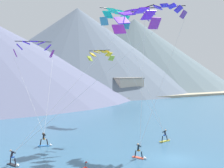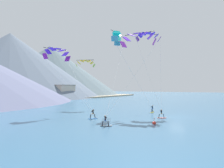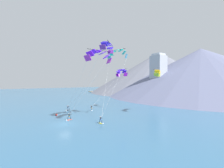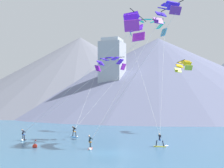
# 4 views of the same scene
# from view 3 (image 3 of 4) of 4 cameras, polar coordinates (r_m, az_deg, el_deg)

# --- Properties ---
(ground_plane) EXTENTS (400.00, 400.00, 0.00)m
(ground_plane) POSITION_cam_3_polar(r_m,az_deg,el_deg) (34.63, -17.54, -14.35)
(ground_plane) COLOR #336084
(kitesurfer_near_lead) EXTENTS (1.76, 0.56, 1.67)m
(kitesurfer_near_lead) POSITION_cam_3_polar(r_m,az_deg,el_deg) (33.31, -4.08, -14.11)
(kitesurfer_near_lead) COLOR yellow
(kitesurfer_near_lead) RESTS_ON ground
(kitesurfer_near_trail) EXTENTS (0.99, 1.77, 1.65)m
(kitesurfer_near_trail) POSITION_cam_3_polar(r_m,az_deg,el_deg) (37.66, -16.28, -12.42)
(kitesurfer_near_trail) COLOR #E54C33
(kitesurfer_near_trail) RESTS_ON ground
(kitesurfer_mid_center) EXTENTS (1.00, 1.77, 1.63)m
(kitesurfer_mid_center) POSITION_cam_3_polar(r_m,az_deg,el_deg) (49.85, -16.60, -9.16)
(kitesurfer_mid_center) COLOR black
(kitesurfer_mid_center) RESTS_ON ground
(kitesurfer_far_left) EXTENTS (1.71, 1.22, 1.74)m
(kitesurfer_far_left) POSITION_cam_3_polar(r_m,az_deg,el_deg) (47.72, -7.76, -9.48)
(kitesurfer_far_left) COLOR #337FDB
(kitesurfer_far_left) RESTS_ON ground
(parafoil_kite_near_lead) EXTENTS (5.75, 8.60, 16.25)m
(parafoil_kite_near_lead) POSITION_cam_3_polar(r_m,az_deg,el_deg) (39.53, 1.98, 11.54)
(parafoil_kite_near_lead) COLOR teal
(parafoil_kite_near_trail) EXTENTS (9.92, 8.13, 16.26)m
(parafoil_kite_near_trail) POSITION_cam_3_polar(r_m,az_deg,el_deg) (33.25, -1.90, 13.99)
(parafoil_kite_near_trail) COLOR #6C2A92
(parafoil_kite_mid_center) EXTENTS (16.65, 7.55, 15.40)m
(parafoil_kite_mid_center) POSITION_cam_3_polar(r_m,az_deg,el_deg) (36.88, -5.22, 10.82)
(parafoil_kite_mid_center) COLOR purple
(parafoil_kite_far_left) EXTENTS (6.08, 11.62, 12.08)m
(parafoil_kite_far_left) POSITION_cam_3_polar(r_m,az_deg,el_deg) (51.61, 3.56, 4.57)
(parafoil_kite_far_left) COLOR purple
(parafoil_kite_distant_high_outer) EXTENTS (3.69, 5.03, 1.91)m
(parafoil_kite_distant_high_outer) POSITION_cam_3_polar(r_m,az_deg,el_deg) (44.78, 16.91, 4.33)
(parafoil_kite_distant_high_outer) COLOR #B3C633
(race_marker_buoy) EXTENTS (0.56, 0.56, 1.02)m
(race_marker_buoy) POSITION_cam_3_polar(r_m,az_deg,el_deg) (43.62, -20.44, -10.98)
(race_marker_buoy) COLOR red
(race_marker_buoy) RESTS_ON ground
(shoreline_strip) EXTENTS (180.00, 10.00, 0.70)m
(shoreline_strip) POSITION_cam_3_polar(r_m,az_deg,el_deg) (75.38, 28.62, -5.91)
(shoreline_strip) COLOR tan
(shoreline_strip) RESTS_ON ground
(shore_building_harbour_front) EXTENTS (6.17, 5.50, 6.08)m
(shore_building_harbour_front) POSITION_cam_3_polar(r_m,az_deg,el_deg) (76.45, 32.53, -3.81)
(shore_building_harbour_front) COLOR beige
(shore_building_harbour_front) RESTS_ON ground
(shore_building_quay_east) EXTENTS (7.53, 5.15, 6.10)m
(shore_building_quay_east) POSITION_cam_3_polar(r_m,az_deg,el_deg) (92.22, 15.40, -2.95)
(shore_building_quay_east) COLOR beige
(shore_building_quay_east) RESTS_ON ground
(shore_building_quay_west) EXTENTS (6.63, 6.61, 6.47)m
(shore_building_quay_west) POSITION_cam_3_polar(r_m,az_deg,el_deg) (80.44, 24.40, -3.40)
(shore_building_quay_west) COLOR silver
(shore_building_quay_west) RESTS_ON ground
(highrise_tower) EXTENTS (7.00, 7.00, 24.97)m
(highrise_tower) POSITION_cam_3_polar(r_m,az_deg,el_deg) (88.79, 17.23, 2.85)
(highrise_tower) COLOR #A8ADB7
(highrise_tower) RESTS_ON ground
(mountain_peak_central_summit) EXTENTS (119.85, 119.85, 35.58)m
(mountain_peak_central_summit) POSITION_cam_3_polar(r_m,az_deg,el_deg) (140.74, 17.17, 4.32)
(mountain_peak_central_summit) COLOR slate
(mountain_peak_central_summit) RESTS_ON ground
(mountain_peak_far_spur) EXTENTS (121.45, 121.45, 31.16)m
(mountain_peak_far_spur) POSITION_cam_3_polar(r_m,az_deg,el_deg) (115.05, 30.67, 3.95)
(mountain_peak_far_spur) COLOR slate
(mountain_peak_far_spur) RESTS_ON ground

